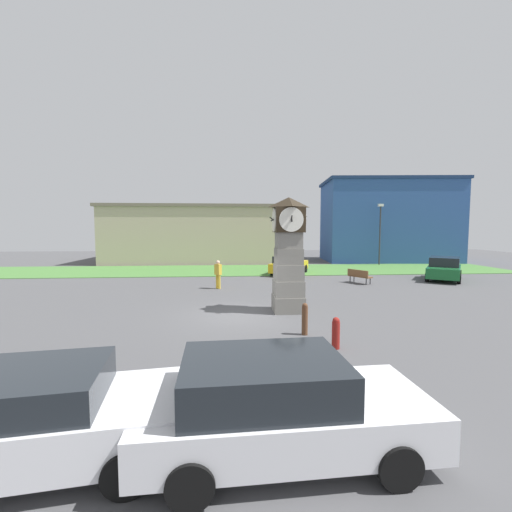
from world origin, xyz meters
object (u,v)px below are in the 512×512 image
at_px(bollard_mid_row, 305,319).
at_px(car_far_lot, 444,269).
at_px(clock_tower, 288,255).
at_px(car_near_tower, 46,416).
at_px(car_silver_hatch, 289,265).
at_px(pedestrian_crossing_lot, 218,273).
at_px(car_by_building, 278,405).
at_px(street_lamp_near_road, 380,230).
at_px(bollard_near_tower, 336,333).
at_px(bench, 359,275).

relative_size(bollard_mid_row, car_far_lot, 0.24).
bearing_deg(clock_tower, car_near_tower, -119.51).
relative_size(car_silver_hatch, pedestrian_crossing_lot, 2.82).
xyz_separation_m(car_far_lot, car_silver_hatch, (-10.22, 3.78, -0.04)).
xyz_separation_m(clock_tower, car_near_tower, (-5.25, -9.28, -1.67)).
distance_m(car_by_building, street_lamp_near_road, 30.56).
xyz_separation_m(bollard_near_tower, car_by_building, (-2.38, -4.59, 0.32)).
relative_size(car_silver_hatch, bench, 2.89).
bearing_deg(clock_tower, bollard_mid_row, -89.93).
height_order(clock_tower, car_far_lot, clock_tower).
height_order(car_near_tower, bench, car_near_tower).
xyz_separation_m(car_by_building, car_silver_hatch, (3.83, 21.12, -0.04)).
distance_m(bollard_mid_row, car_by_building, 6.22).
bearing_deg(car_near_tower, bench, 55.79).
height_order(clock_tower, car_near_tower, clock_tower).
distance_m(car_near_tower, car_silver_hatch, 22.37).
xyz_separation_m(bollard_mid_row, car_near_tower, (-5.25, -5.98, 0.22)).
distance_m(car_silver_hatch, pedestrian_crossing_lot, 8.06).
distance_m(pedestrian_crossing_lot, street_lamp_near_road, 19.62).
distance_m(clock_tower, car_far_lot, 14.81).
bearing_deg(bench, car_by_building, -114.99).
xyz_separation_m(clock_tower, bench, (5.88, 7.10, -1.91)).
relative_size(bollard_near_tower, bollard_mid_row, 0.88).
xyz_separation_m(car_silver_hatch, pedestrian_crossing_lot, (-5.30, -6.07, 0.21)).
distance_m(bollard_near_tower, street_lamp_near_road, 25.45).
relative_size(clock_tower, bollard_mid_row, 4.51).
bearing_deg(car_far_lot, car_silver_hatch, 159.72).
relative_size(clock_tower, car_far_lot, 1.08).
relative_size(bollard_mid_row, car_near_tower, 0.27).
bearing_deg(street_lamp_near_road, bollard_near_tower, -116.83).
bearing_deg(car_by_building, bollard_mid_row, 73.70).
relative_size(car_far_lot, bench, 2.74).
xyz_separation_m(clock_tower, car_by_building, (-1.74, -9.26, -1.64)).
xyz_separation_m(car_by_building, pedestrian_crossing_lot, (-1.47, 15.05, 0.17)).
distance_m(car_silver_hatch, bench, 6.09).
height_order(clock_tower, car_by_building, clock_tower).
relative_size(car_near_tower, car_by_building, 0.88).
bearing_deg(car_by_building, pedestrian_crossing_lot, 95.57).
xyz_separation_m(car_silver_hatch, street_lamp_near_road, (9.96, 6.02, 2.70)).
bearing_deg(pedestrian_crossing_lot, clock_tower, -61.00).
bearing_deg(car_near_tower, car_silver_hatch, 70.85).
height_order(bench, street_lamp_near_road, street_lamp_near_road).
relative_size(bollard_near_tower, car_silver_hatch, 0.20).
bearing_deg(bench, car_silver_hatch, 128.57).
bearing_deg(car_far_lot, bollard_near_tower, -132.44).
bearing_deg(bollard_mid_row, bench, 60.50).
distance_m(clock_tower, car_near_tower, 10.79).
relative_size(clock_tower, car_by_building, 1.06).
height_order(bollard_near_tower, bollard_mid_row, bollard_mid_row).
xyz_separation_m(car_near_tower, pedestrian_crossing_lot, (2.04, 15.07, 0.20)).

